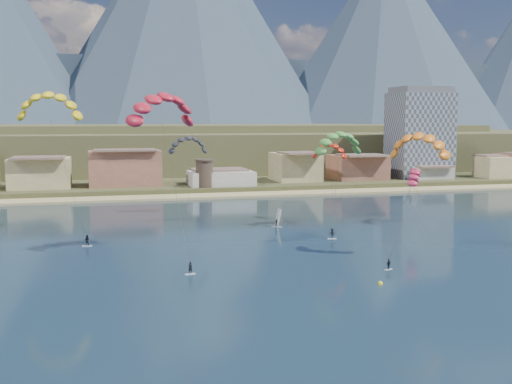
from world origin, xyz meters
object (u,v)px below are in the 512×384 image
(watchtower, at_px, (204,173))
(windsurfer, at_px, (277,221))
(kitesurfer_yellow, at_px, (49,102))
(kitesurfer_red, at_px, (162,104))
(kitesurfer_green, at_px, (339,140))
(kitesurfer_orange, at_px, (419,142))
(apartment_tower, at_px, (419,133))
(buoy, at_px, (380,284))

(watchtower, relative_size, windsurfer, 2.28)
(kitesurfer_yellow, height_order, windsurfer, kitesurfer_yellow)
(kitesurfer_red, distance_m, kitesurfer_green, 41.23)
(watchtower, distance_m, windsurfer, 61.80)
(kitesurfer_red, bearing_deg, windsurfer, 38.51)
(kitesurfer_orange, bearing_deg, kitesurfer_yellow, 146.95)
(apartment_tower, distance_m, buoy, 143.89)
(kitesurfer_red, height_order, kitesurfer_yellow, kitesurfer_yellow)
(apartment_tower, distance_m, watchtower, 82.02)
(apartment_tower, distance_m, kitesurfer_yellow, 139.01)
(kitesurfer_red, xyz_separation_m, kitesurfer_orange, (39.47, -12.38, -5.97))
(apartment_tower, height_order, kitesurfer_red, apartment_tower)
(kitesurfer_orange, xyz_separation_m, windsurfer, (-13.89, 32.74, -17.55))
(kitesurfer_green, height_order, windsurfer, kitesurfer_green)
(watchtower, xyz_separation_m, buoy, (5.73, -107.97, -6.25))
(watchtower, distance_m, buoy, 108.30)
(kitesurfer_yellow, height_order, buoy, kitesurfer_yellow)
(kitesurfer_red, height_order, windsurfer, kitesurfer_red)
(apartment_tower, relative_size, buoy, 45.23)
(kitesurfer_red, relative_size, buoy, 41.11)
(apartment_tower, relative_size, kitesurfer_orange, 1.46)
(kitesurfer_red, xyz_separation_m, kitesurfer_green, (37.38, 16.11, -6.57))
(windsurfer, xyz_separation_m, buoy, (0.85, -46.57, -1.08))
(windsurfer, bearing_deg, buoy, -88.95)
(watchtower, height_order, kitesurfer_red, kitesurfer_red)
(kitesurfer_yellow, height_order, kitesurfer_green, kitesurfer_yellow)
(kitesurfer_red, distance_m, kitesurfer_orange, 41.80)
(buoy, bearing_deg, kitesurfer_orange, 46.70)
(windsurfer, bearing_deg, kitesurfer_yellow, 173.12)
(watchtower, bearing_deg, kitesurfer_red, -104.21)
(windsurfer, bearing_deg, kitesurfer_red, -141.49)
(apartment_tower, relative_size, kitesurfer_red, 1.10)
(apartment_tower, bearing_deg, kitesurfer_red, -136.44)
(kitesurfer_orange, bearing_deg, windsurfer, 112.99)
(windsurfer, bearing_deg, apartment_tower, 45.10)
(windsurfer, height_order, buoy, windsurfer)
(kitesurfer_green, bearing_deg, buoy, -104.50)
(kitesurfer_orange, height_order, windsurfer, kitesurfer_orange)
(buoy, bearing_deg, windsurfer, 91.05)
(kitesurfer_red, relative_size, kitesurfer_yellow, 0.95)
(apartment_tower, bearing_deg, kitesurfer_yellow, -149.71)
(apartment_tower, distance_m, kitesurfer_orange, 124.27)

